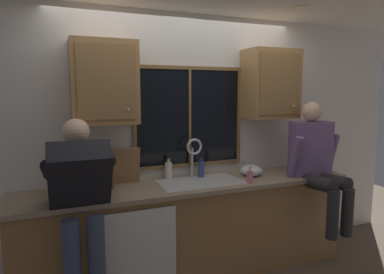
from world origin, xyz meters
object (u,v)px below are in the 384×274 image
Objects in this scene: cutting_board at (126,166)px; mixing_bowl at (251,171)px; person_sitting_on_counter at (317,159)px; soap_dispenser at (250,176)px; person_standing at (81,201)px; bottle_green_glass at (168,170)px; bottle_tall_clear at (201,169)px; knife_block at (106,177)px.

mixing_bowl is (1.26, -0.18, -0.12)m from cutting_board.
soap_dispenser is at bearing 175.60° from person_sitting_on_counter.
person_standing is at bearing -168.19° from mixing_bowl.
bottle_green_glass is at bearing 167.12° from mixing_bowl.
bottle_green_glass is at bearing 160.52° from person_sitting_on_counter.
mixing_bowl is 1.08× the size of bottle_tall_clear.
person_standing is at bearing -175.98° from soap_dispenser.
person_sitting_on_counter is 0.66m from mixing_bowl.
person_standing is at bearing -178.73° from person_sitting_on_counter.
bottle_green_glass is at bearing 12.82° from knife_block.
bottle_tall_clear is at bearing -3.15° from cutting_board.
person_sitting_on_counter is (2.28, 0.05, 0.14)m from person_standing.
mixing_bowl is at bearing -8.01° from cutting_board.
knife_block is at bearing 167.06° from soap_dispenser.
bottle_tall_clear is (-0.33, 0.39, 0.02)m from soap_dispenser.
soap_dispenser is 0.80m from bottle_green_glass.
person_sitting_on_counter reaches higher than cutting_board.
bottle_tall_clear is at bearing 5.20° from knife_block.
cutting_board is 2.07× the size of soap_dispenser.
cutting_board is 0.43m from bottle_green_glass.
knife_block is 0.92× the size of cutting_board.
knife_block is at bearing -148.78° from cutting_board.
person_standing is 4.53× the size of cutting_board.
bottle_tall_clear reaches higher than soap_dispenser.
person_standing is at bearing -147.81° from bottle_green_glass.
person_sitting_on_counter reaches higher than knife_block.
bottle_green_glass is 0.34m from bottle_tall_clear.
soap_dispenser reaches higher than mixing_bowl.
person_standing is 7.34× the size of bottle_tall_clear.
soap_dispenser is 0.77× the size of bottle_green_glass.
person_sitting_on_counter is 5.88× the size of bottle_tall_clear.
person_standing reaches higher than soap_dispenser.
mixing_bowl is 0.86m from bottle_green_glass.
soap_dispenser is at bearing -49.20° from bottle_tall_clear.
person_sitting_on_counter reaches higher than bottle_green_glass.
bottle_green_glass is 1.02× the size of bottle_tall_clear.
cutting_board is at bearing 176.85° from bottle_tall_clear.
cutting_board is (0.45, 0.53, 0.12)m from person_standing.
cutting_board is at bearing 158.49° from soap_dispenser.
mixing_bowl is at bearing -14.97° from bottle_tall_clear.
person_sitting_on_counter reaches higher than soap_dispenser.
knife_block is at bearing 59.29° from person_standing.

